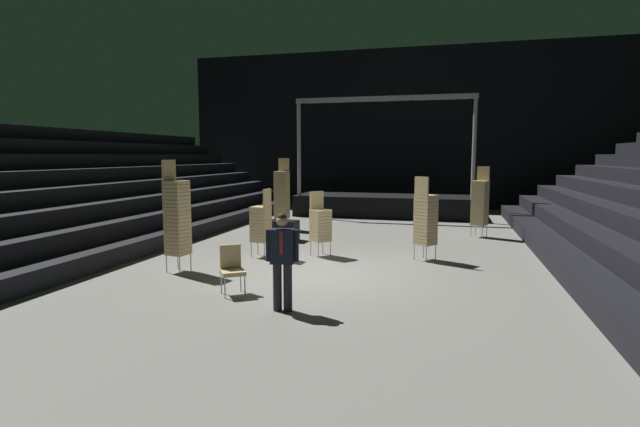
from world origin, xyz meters
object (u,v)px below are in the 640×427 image
Objects in this scene: chair_stack_mid_right at (480,202)px; chair_stack_rear_left at (282,194)px; chair_stack_front_left at (261,223)px; stage_riser at (385,203)px; loose_chair_near_man at (232,267)px; chair_stack_mid_centre at (426,219)px; chair_stack_mid_left at (320,224)px; equipment_road_case at (283,230)px; man_with_tie at (282,256)px; chair_stack_front_right at (177,217)px.

chair_stack_mid_right is 0.90× the size of chair_stack_rear_left.
stage_riser is at bearing -7.37° from chair_stack_front_left.
chair_stack_mid_right reaches higher than loose_chair_near_man.
chair_stack_mid_left is at bearing -141.32° from chair_stack_mid_centre.
chair_stack_rear_left is 2.84× the size of equipment_road_case.
man_with_tie is 3.87m from chair_stack_front_right.
man_with_tie is 9.62m from chair_stack_mid_right.
chair_stack_mid_right is 6.45m from equipment_road_case.
chair_stack_mid_left is (-0.55, -9.09, 0.30)m from stage_riser.
chair_stack_mid_right is at bearing 20.28° from equipment_road_case.
chair_stack_mid_right reaches higher than chair_stack_mid_left.
chair_stack_mid_centre is at bearing -125.14° from man_with_tie.
chair_stack_mid_right is 6.79m from chair_stack_rear_left.
chair_stack_mid_left is (2.70, 2.55, -0.42)m from chair_stack_front_right.
stage_riser is at bearing 71.99° from equipment_road_case.
man_with_tie is 4.66m from chair_stack_mid_left.
chair_stack_mid_right reaches higher than man_with_tie.
stage_riser is 3.03× the size of chair_stack_rear_left.
chair_stack_mid_centre is 2.37× the size of equipment_road_case.
chair_stack_mid_right is 1.08× the size of chair_stack_mid_centre.
chair_stack_front_right is 1.00× the size of chair_stack_rear_left.
chair_stack_mid_right is at bearing 144.41° from chair_stack_front_right.
stage_riser is 12.11m from chair_stack_front_right.
chair_stack_rear_left reaches higher than chair_stack_mid_left.
equipment_road_case is (-1.74, 2.03, -0.54)m from chair_stack_mid_left.
chair_stack_mid_centre reaches higher than chair_stack_mid_left.
chair_stack_mid_right is at bearing 104.36° from chair_stack_mid_centre.
chair_stack_mid_centre reaches higher than equipment_road_case.
chair_stack_mid_centre is 6.62m from chair_stack_rear_left.
equipment_road_case is at bearing -167.54° from chair_stack_mid_centre.
chair_stack_mid_centre is at bearing 94.44° from chair_stack_mid_right.
chair_stack_front_left is 2.44m from chair_stack_front_right.
loose_chair_near_man is at bearing -80.34° from equipment_road_case.
man_with_tie is 4.63m from chair_stack_front_left.
chair_stack_mid_left is at bearing -136.68° from loose_chair_near_man.
chair_stack_mid_left is 1.81× the size of loose_chair_near_man.
chair_stack_front_left is 0.78× the size of chair_stack_mid_right.
loose_chair_near_man is (0.75, -3.43, -0.37)m from chair_stack_front_left.
stage_riser is at bearing -100.90° from man_with_tie.
stage_riser is at bearing -140.38° from chair_stack_mid_left.
stage_riser is 8.63× the size of equipment_road_case.
loose_chair_near_man is (1.80, -8.11, -0.75)m from chair_stack_rear_left.
chair_stack_mid_left is (1.49, 0.47, -0.04)m from chair_stack_front_left.
stage_riser reaches higher than chair_stack_mid_centre.
chair_stack_front_right reaches higher than chair_stack_front_left.
stage_riser is 4.33× the size of chair_stack_front_left.
chair_stack_front_right is 4.77m from equipment_road_case.
chair_stack_front_right is 9.72m from chair_stack_mid_right.
stage_riser is 13.06m from loose_chair_near_man.
chair_stack_front_right is 1.11× the size of chair_stack_mid_right.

